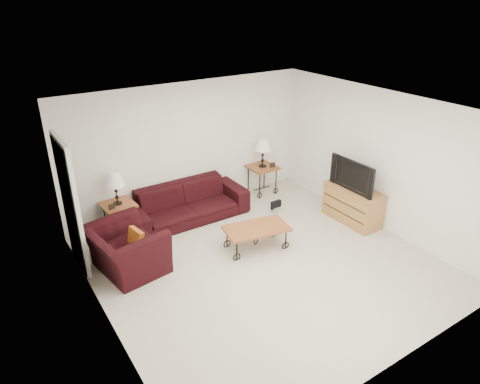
# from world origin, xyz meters

# --- Properties ---
(ground) EXTENTS (5.00, 5.00, 0.00)m
(ground) POSITION_xyz_m (0.00, 0.00, 0.00)
(ground) COLOR beige
(ground) RESTS_ON ground
(wall_back) EXTENTS (5.00, 0.02, 2.50)m
(wall_back) POSITION_xyz_m (0.00, 2.50, 1.25)
(wall_back) COLOR white
(wall_back) RESTS_ON ground
(wall_front) EXTENTS (5.00, 0.02, 2.50)m
(wall_front) POSITION_xyz_m (0.00, -2.50, 1.25)
(wall_front) COLOR white
(wall_front) RESTS_ON ground
(wall_left) EXTENTS (0.02, 5.00, 2.50)m
(wall_left) POSITION_xyz_m (-2.50, 0.00, 1.25)
(wall_left) COLOR white
(wall_left) RESTS_ON ground
(wall_right) EXTENTS (0.02, 5.00, 2.50)m
(wall_right) POSITION_xyz_m (2.50, 0.00, 1.25)
(wall_right) COLOR white
(wall_right) RESTS_ON ground
(ceiling) EXTENTS (5.00, 5.00, 0.00)m
(ceiling) POSITION_xyz_m (0.00, 0.00, 2.50)
(ceiling) COLOR white
(ceiling) RESTS_ON wall_back
(doorway) EXTENTS (0.08, 0.94, 2.04)m
(doorway) POSITION_xyz_m (-2.47, 1.65, 1.02)
(doorway) COLOR black
(doorway) RESTS_ON ground
(sofa) EXTENTS (2.32, 0.91, 0.68)m
(sofa) POSITION_xyz_m (-0.34, 2.02, 0.34)
(sofa) COLOR black
(sofa) RESTS_ON ground
(side_table_left) EXTENTS (0.57, 0.57, 0.59)m
(side_table_left) POSITION_xyz_m (-1.59, 2.20, 0.29)
(side_table_left) COLOR #9A4D27
(side_table_left) RESTS_ON ground
(side_table_right) EXTENTS (0.57, 0.57, 0.61)m
(side_table_right) POSITION_xyz_m (1.55, 2.20, 0.30)
(side_table_right) COLOR #9A4D27
(side_table_right) RESTS_ON ground
(lamp_left) EXTENTS (0.36, 0.36, 0.59)m
(lamp_left) POSITION_xyz_m (-1.59, 2.20, 0.88)
(lamp_left) COLOR black
(lamp_left) RESTS_ON side_table_left
(lamp_right) EXTENTS (0.35, 0.35, 0.61)m
(lamp_right) POSITION_xyz_m (1.55, 2.20, 0.91)
(lamp_right) COLOR black
(lamp_right) RESTS_ON side_table_right
(photo_frame_left) EXTENTS (0.12, 0.04, 0.10)m
(photo_frame_left) POSITION_xyz_m (-1.74, 2.05, 0.64)
(photo_frame_left) COLOR black
(photo_frame_left) RESTS_ON side_table_left
(photo_frame_right) EXTENTS (0.12, 0.04, 0.10)m
(photo_frame_right) POSITION_xyz_m (1.70, 2.05, 0.66)
(photo_frame_right) COLOR black
(photo_frame_right) RESTS_ON side_table_right
(coffee_table) EXTENTS (1.15, 0.76, 0.40)m
(coffee_table) POSITION_xyz_m (0.17, 0.46, 0.20)
(coffee_table) COLOR #9A4D27
(coffee_table) RESTS_ON ground
(armchair) EXTENTS (1.15, 1.27, 0.74)m
(armchair) POSITION_xyz_m (-1.88, 1.04, 0.37)
(armchair) COLOR black
(armchair) RESTS_ON ground
(throw_pillow) EXTENTS (0.14, 0.34, 0.33)m
(throw_pillow) POSITION_xyz_m (-1.73, 0.99, 0.52)
(throw_pillow) COLOR #B46C17
(throw_pillow) RESTS_ON armchair
(tv_stand) EXTENTS (0.47, 1.12, 0.67)m
(tv_stand) POSITION_xyz_m (2.23, 0.25, 0.34)
(tv_stand) COLOR #C7794A
(tv_stand) RESTS_ON ground
(television) EXTENTS (0.13, 1.00, 0.58)m
(television) POSITION_xyz_m (2.21, 0.25, 0.96)
(television) COLOR black
(television) RESTS_ON tv_stand
(backpack) EXTENTS (0.36, 0.29, 0.44)m
(backpack) POSITION_xyz_m (1.24, 1.42, 0.22)
(backpack) COLOR black
(backpack) RESTS_ON ground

